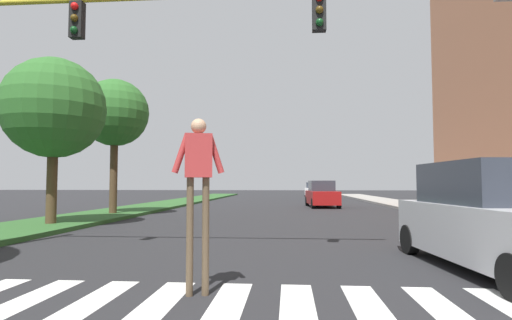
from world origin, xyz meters
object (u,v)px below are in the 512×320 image
(traffic_light_gantry, at_px, (76,53))
(sedan_distant, at_px, (319,192))
(pedestrian_performer, at_px, (198,177))
(tree_mid, at_px, (54,109))
(sedan_midblock, at_px, (322,195))
(suv_crossing, at_px, (495,219))
(sedan_far_horizon, at_px, (313,190))
(tree_far, at_px, (115,114))

(traffic_light_gantry, height_order, sedan_distant, traffic_light_gantry)
(pedestrian_performer, bearing_deg, traffic_light_gantry, 141.50)
(tree_mid, bearing_deg, sedan_midblock, 51.78)
(suv_crossing, bearing_deg, sedan_far_horizon, 90.97)
(pedestrian_performer, bearing_deg, tree_far, 118.13)
(tree_mid, distance_m, sedan_midblock, 17.57)
(tree_far, relative_size, sedan_distant, 1.55)
(suv_crossing, bearing_deg, tree_mid, 152.71)
(tree_mid, bearing_deg, sedan_distant, 67.34)
(pedestrian_performer, bearing_deg, suv_crossing, 21.95)
(suv_crossing, height_order, sedan_distant, suv_crossing)
(pedestrian_performer, distance_m, sedan_midblock, 22.11)
(traffic_light_gantry, xyz_separation_m, sedan_midblock, (6.75, 19.21, -3.58))
(traffic_light_gantry, distance_m, suv_crossing, 8.97)
(pedestrian_performer, relative_size, sedan_distant, 0.59)
(tree_mid, relative_size, suv_crossing, 1.26)
(tree_mid, distance_m, tree_far, 5.13)
(suv_crossing, distance_m, sedan_distant, 33.95)
(suv_crossing, relative_size, sedan_far_horizon, 1.08)
(sedan_midblock, bearing_deg, pedestrian_performer, -99.07)
(traffic_light_gantry, relative_size, pedestrian_performer, 3.83)
(tree_far, xyz_separation_m, sedan_midblock, (10.63, 8.45, -4.16))
(pedestrian_performer, xyz_separation_m, sedan_far_horizon, (4.27, 44.43, -0.87))
(suv_crossing, xyz_separation_m, sedan_distant, (-0.61, 33.95, -0.17))
(tree_mid, height_order, sedan_far_horizon, tree_mid)
(tree_far, bearing_deg, suv_crossing, -43.11)
(tree_far, xyz_separation_m, sedan_distant, (11.52, 22.59, -4.21))
(tree_far, bearing_deg, tree_mid, -90.33)
(tree_far, xyz_separation_m, traffic_light_gantry, (3.87, -10.77, -0.58))
(suv_crossing, bearing_deg, tree_far, 136.89)
(sedan_far_horizon, bearing_deg, tree_far, -110.18)
(tree_mid, height_order, sedan_midblock, tree_mid)
(sedan_distant, bearing_deg, sedan_far_horizon, 90.74)
(tree_mid, distance_m, traffic_light_gantry, 6.89)
(suv_crossing, xyz_separation_m, sedan_midblock, (-1.50, 19.81, -0.12))
(pedestrian_performer, distance_m, sedan_far_horizon, 44.64)
(tree_far, height_order, sedan_distant, tree_far)
(suv_crossing, distance_m, sedan_midblock, 19.86)
(tree_mid, bearing_deg, suv_crossing, -27.29)
(tree_far, height_order, sedan_midblock, tree_far)
(sedan_midblock, bearing_deg, traffic_light_gantry, -109.37)
(tree_mid, xyz_separation_m, sedan_distant, (11.55, 27.67, -3.51))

